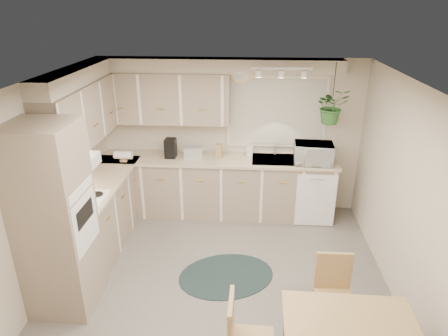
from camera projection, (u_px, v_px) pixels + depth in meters
The scene contains 31 objects.
floor at pixel (220, 287), 4.76m from camera, with size 4.20×4.20×0.00m, color slate.
ceiling at pixel (219, 85), 3.83m from camera, with size 4.20×4.20×0.00m, color white.
wall_back at pixel (230, 136), 6.23m from camera, with size 4.00×0.04×2.40m, color beige.
wall_left at pixel (40, 191), 4.43m from camera, with size 0.04×4.20×2.40m, color beige.
wall_right at pixel (410, 203), 4.17m from camera, with size 0.04×4.20×2.40m, color beige.
base_cab_left at pixel (102, 213), 5.50m from camera, with size 0.60×1.85×0.90m, color gray.
base_cab_back at pixel (216, 187), 6.26m from camera, with size 3.60×0.60×0.90m, color gray.
counter_left at pixel (99, 182), 5.32m from camera, with size 0.64×1.89×0.04m, color beige.
counter_back at pixel (216, 160), 6.06m from camera, with size 3.64×0.64×0.04m, color beige.
oven_stack at pixel (55, 221), 4.12m from camera, with size 0.65×0.65×2.10m, color gray.
wall_oven_face at pixel (85, 222), 4.10m from camera, with size 0.02×0.56×0.58m, color silver.
upper_cab_left at pixel (83, 113), 5.09m from camera, with size 0.35×2.00×0.75m, color gray.
upper_cab_back at pixel (162, 98), 5.89m from camera, with size 2.00×0.35×0.75m, color gray.
soffit_left at pixel (76, 76), 4.91m from camera, with size 0.30×2.00×0.20m, color beige.
soffit_back at pixel (216, 65), 5.68m from camera, with size 3.60×0.30×0.20m, color beige.
cooktop at pixel (82, 200), 4.78m from camera, with size 0.52×0.58×0.02m, color silver.
range_hood at pixel (75, 165), 4.60m from camera, with size 0.40×0.60×0.14m, color silver.
window_blinds at pixel (277, 112), 6.00m from camera, with size 1.40×0.02×1.00m, color beige.
window_frame at pixel (277, 112), 6.01m from camera, with size 1.50×0.02×1.10m, color silver.
sink at pixel (275, 162), 6.02m from camera, with size 0.70×0.48×0.10m, color #B4B6BC.
dishwasher_front at pixel (316, 201), 5.88m from camera, with size 0.58×0.01×0.83m, color silver.
track_light_bar at pixel (282, 68), 5.24m from camera, with size 0.80×0.04×0.04m, color silver.
wall_clock at pixel (241, 73), 5.81m from camera, with size 0.30×0.30×0.03m, color gold.
chair_back at pixel (335, 298), 3.97m from camera, with size 0.39×0.39×0.83m, color tan.
braided_rug at pixel (226, 276), 4.94m from camera, with size 1.18×0.89×0.01m, color black.
microwave at pixel (313, 151), 5.81m from camera, with size 0.55×0.31×0.37m, color silver.
soap_bottle at pixel (250, 153), 6.15m from camera, with size 0.09×0.21×0.10m, color silver.
hanging_plant at pixel (332, 110), 5.56m from camera, with size 0.45×0.50×0.39m, color #2C5E25.
coffee_maker at pixel (171, 148), 6.05m from camera, with size 0.16×0.20×0.29m, color black.
toaster at pixel (193, 152), 6.07m from camera, with size 0.28×0.16×0.17m, color #B4B6BC.
knife_block at pixel (219, 151), 6.07m from camera, with size 0.10×0.10×0.21m, color tan.
Camera 1 is at (0.31, -3.83, 3.15)m, focal length 32.00 mm.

